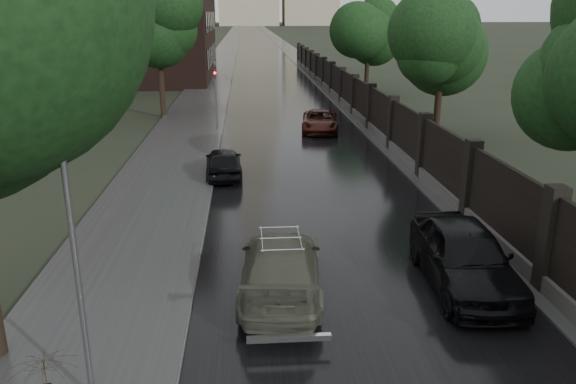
{
  "coord_description": "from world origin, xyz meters",
  "views": [
    {
      "loc": [
        -2.62,
        -6.95,
        6.55
      ],
      "look_at": [
        -1.44,
        8.76,
        1.5
      ],
      "focal_mm": 35.0,
      "sensor_mm": 36.0,
      "label": 1
    }
  ],
  "objects": [
    {
      "name": "road",
      "position": [
        0.0,
        190.0,
        0.01
      ],
      "size": [
        8.0,
        420.0,
        0.02
      ],
      "primitive_type": "cube",
      "color": "black",
      "rests_on": "ground"
    },
    {
      "name": "sidewalk_left",
      "position": [
        -6.0,
        190.0,
        0.08
      ],
      "size": [
        4.0,
        420.0,
        0.16
      ],
      "primitive_type": "cube",
      "color": "#2D2D2D",
      "rests_on": "ground"
    },
    {
      "name": "verge_right",
      "position": [
        5.5,
        190.0,
        0.04
      ],
      "size": [
        3.0,
        420.0,
        0.08
      ],
      "primitive_type": "cube",
      "color": "#2D2D2D",
      "rests_on": "ground"
    },
    {
      "name": "fence_right",
      "position": [
        4.6,
        32.01,
        1.01
      ],
      "size": [
        0.45,
        75.72,
        2.7
      ],
      "color": "#383533",
      "rests_on": "ground"
    },
    {
      "name": "tree_left_far",
      "position": [
        -8.0,
        30.0,
        5.24
      ],
      "size": [
        4.25,
        4.25,
        7.39
      ],
      "color": "black",
      "rests_on": "ground"
    },
    {
      "name": "tree_right_b",
      "position": [
        7.5,
        22.0,
        4.95
      ],
      "size": [
        4.08,
        4.08,
        7.01
      ],
      "color": "black",
      "rests_on": "ground"
    },
    {
      "name": "tree_right_c",
      "position": [
        7.5,
        40.0,
        4.95
      ],
      "size": [
        4.08,
        4.08,
        7.01
      ],
      "color": "black",
      "rests_on": "ground"
    },
    {
      "name": "lamp_post",
      "position": [
        -5.4,
        1.5,
        2.67
      ],
      "size": [
        0.25,
        0.12,
        5.11
      ],
      "color": "#59595E",
      "rests_on": "ground"
    },
    {
      "name": "traffic_light",
      "position": [
        -4.3,
        24.99,
        2.4
      ],
      "size": [
        0.16,
        0.32,
        4.0
      ],
      "color": "#59595E",
      "rests_on": "ground"
    },
    {
      "name": "volga_sedan",
      "position": [
        -1.87,
        5.39,
        0.69
      ],
      "size": [
        2.32,
        4.92,
        1.39
      ],
      "primitive_type": "imported",
      "rotation": [
        0.0,
        0.0,
        3.06
      ],
      "color": "#4A4E3E",
      "rests_on": "ground"
    },
    {
      "name": "hatchback_left",
      "position": [
        -3.6,
        15.73,
        0.62
      ],
      "size": [
        1.65,
        3.73,
        1.25
      ],
      "primitive_type": "imported",
      "rotation": [
        0.0,
        0.0,
        3.19
      ],
      "color": "black",
      "rests_on": "ground"
    },
    {
      "name": "car_right_near",
      "position": [
        2.69,
        5.4,
        0.82
      ],
      "size": [
        2.11,
        4.85,
        1.63
      ],
      "primitive_type": "imported",
      "rotation": [
        0.0,
        0.0,
        -0.04
      ],
      "color": "black",
      "rests_on": "ground"
    },
    {
      "name": "car_right_far",
      "position": [
        1.6,
        24.7,
        0.6
      ],
      "size": [
        2.53,
        4.56,
        1.21
      ],
      "primitive_type": "imported",
      "rotation": [
        0.0,
        0.0,
        -0.13
      ],
      "color": "black",
      "rests_on": "ground"
    },
    {
      "name": "pedestrian_umbrella",
      "position": [
        -5.41,
        -0.27,
        1.76
      ],
      "size": [
        1.16,
        1.17,
        2.4
      ],
      "rotation": [
        0.0,
        0.0,
        0.37
      ],
      "color": "black",
      "rests_on": "sidewalk_left"
    }
  ]
}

